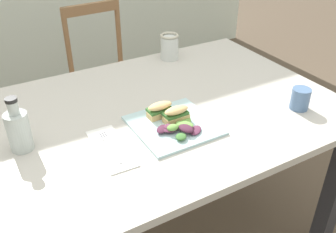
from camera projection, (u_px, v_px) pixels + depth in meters
dining_table at (158, 132)px, 1.50m from camera, size 1.40×0.97×0.74m
chair_wooden_far at (106, 76)px, 2.35m from camera, size 0.42×0.42×0.87m
plate_lunch at (174, 125)px, 1.34m from camera, size 0.28×0.28×0.01m
sandwich_half_front at (176, 114)px, 1.34m from camera, size 0.10×0.05×0.06m
sandwich_half_back at (160, 109)px, 1.37m from camera, size 0.10×0.05×0.06m
salad_mixed_greens at (179, 128)px, 1.29m from camera, size 0.17×0.14×0.03m
napkin_folded at (111, 148)px, 1.23m from camera, size 0.11×0.26×0.00m
fork_on_napkin at (109, 144)px, 1.24m from camera, size 0.03×0.19×0.00m
bottle_cold_brew at (19, 132)px, 1.20m from camera, size 0.07×0.07×0.19m
mason_jar_iced_tea at (169, 48)px, 1.83m from camera, size 0.09×0.09×0.12m
cup_extra_side at (300, 99)px, 1.43m from camera, size 0.07×0.07×0.08m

